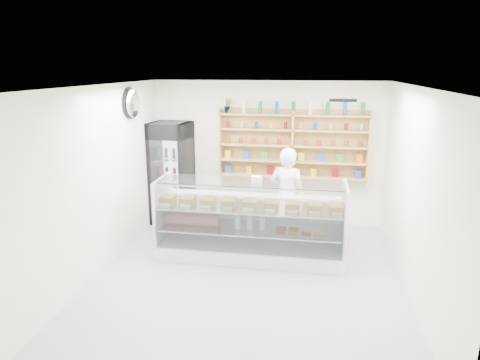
# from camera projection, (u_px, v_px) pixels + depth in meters

# --- Properties ---
(room) EXTENTS (5.00, 5.00, 5.00)m
(room) POSITION_uv_depth(u_px,v_px,m) (248.00, 188.00, 6.04)
(room) COLOR #A3A4A8
(room) RESTS_ON ground
(display_counter) EXTENTS (3.00, 0.90, 1.31)m
(display_counter) POSITION_uv_depth(u_px,v_px,m) (250.00, 237.00, 7.00)
(display_counter) COLOR white
(display_counter) RESTS_ON floor
(shop_worker) EXTENTS (0.72, 0.57, 1.73)m
(shop_worker) POSITION_uv_depth(u_px,v_px,m) (287.00, 196.00, 7.44)
(shop_worker) COLOR white
(shop_worker) RESTS_ON floor
(drinks_cooler) EXTENTS (0.79, 0.77, 2.02)m
(drinks_cooler) POSITION_uv_depth(u_px,v_px,m) (172.00, 173.00, 8.47)
(drinks_cooler) COLOR black
(drinks_cooler) RESTS_ON floor
(wall_shelving) EXTENTS (2.84, 0.28, 1.33)m
(wall_shelving) POSITION_uv_depth(u_px,v_px,m) (292.00, 146.00, 8.14)
(wall_shelving) COLOR tan
(wall_shelving) RESTS_ON back_wall
(potted_plant) EXTENTS (0.19, 0.17, 0.28)m
(potted_plant) POSITION_uv_depth(u_px,v_px,m) (228.00, 105.00, 8.14)
(potted_plant) COLOR #1E6626
(potted_plant) RESTS_ON wall_shelving
(security_mirror) EXTENTS (0.15, 0.50, 0.50)m
(security_mirror) POSITION_uv_depth(u_px,v_px,m) (133.00, 103.00, 7.26)
(security_mirror) COLOR silver
(security_mirror) RESTS_ON left_wall
(wall_sign) EXTENTS (0.62, 0.03, 0.20)m
(wall_sign) POSITION_uv_depth(u_px,v_px,m) (343.00, 100.00, 7.90)
(wall_sign) COLOR white
(wall_sign) RESTS_ON back_wall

